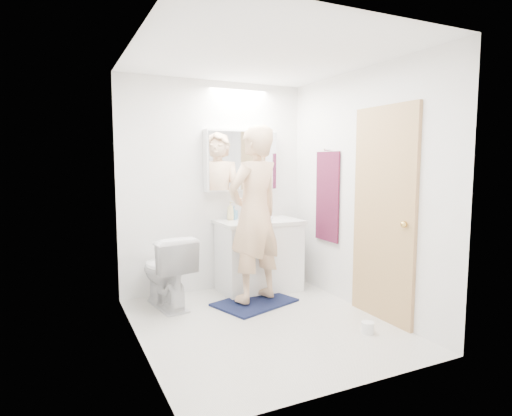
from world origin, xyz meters
TOP-DOWN VIEW (x-y plane):
  - floor at (0.00, 0.00)m, footprint 2.50×2.50m
  - ceiling at (0.00, 0.00)m, footprint 2.50×2.50m
  - wall_back at (0.00, 1.25)m, footprint 2.50×0.00m
  - wall_front at (0.00, -1.25)m, footprint 2.50×0.00m
  - wall_left at (-1.10, 0.00)m, footprint 0.00×2.50m
  - wall_right at (1.10, 0.00)m, footprint 0.00×2.50m
  - vanity_cabinet at (0.43, 0.96)m, footprint 0.90×0.55m
  - countertop at (0.43, 0.96)m, footprint 0.95×0.58m
  - sink_basin at (0.43, 0.99)m, footprint 0.36×0.36m
  - faucet at (0.43, 1.19)m, footprint 0.02×0.02m
  - medicine_cabinet at (0.30, 1.18)m, footprint 0.88×0.14m
  - mirror_panel at (0.30, 1.10)m, footprint 0.84×0.01m
  - toilet at (-0.68, 0.85)m, footprint 0.53×0.79m
  - bath_rug at (0.17, 0.54)m, footprint 0.93×0.77m
  - person at (0.17, 0.54)m, footprint 0.76×0.62m
  - door at (1.08, -0.35)m, footprint 0.04×0.80m
  - door_knob at (1.04, -0.65)m, footprint 0.06×0.06m
  - towel at (1.08, 0.55)m, footprint 0.02×0.42m
  - towel_hook at (1.07, 0.55)m, footprint 0.07×0.02m
  - soap_bottle_a at (0.14, 1.11)m, footprint 0.11×0.11m
  - soap_bottle_b at (0.19, 1.15)m, footprint 0.10×0.10m
  - toothbrush_cup at (0.62, 1.12)m, footprint 0.10×0.10m
  - toilet_paper_roll at (0.73, -0.58)m, footprint 0.11×0.11m

SIDE VIEW (x-z plane):
  - floor at x=0.00m, z-range 0.00..0.00m
  - bath_rug at x=0.17m, z-range 0.00..0.02m
  - toilet_paper_roll at x=0.73m, z-range 0.00..0.10m
  - toilet at x=-0.68m, z-range 0.00..0.75m
  - vanity_cabinet at x=0.43m, z-range 0.00..0.78m
  - countertop at x=0.43m, z-range 0.78..0.82m
  - sink_basin at x=0.43m, z-range 0.82..0.85m
  - toothbrush_cup at x=0.62m, z-range 0.82..0.90m
  - soap_bottle_b at x=0.19m, z-range 0.82..0.98m
  - faucet at x=0.43m, z-range 0.82..0.98m
  - soap_bottle_a at x=0.14m, z-range 0.82..1.03m
  - door_knob at x=1.04m, z-range 0.92..0.98m
  - person at x=0.17m, z-range 0.05..1.86m
  - door at x=1.08m, z-range 0.00..2.00m
  - towel at x=1.08m, z-range 0.60..1.60m
  - wall_back at x=0.00m, z-range -0.05..2.45m
  - wall_front at x=0.00m, z-range -0.05..2.45m
  - wall_left at x=-1.10m, z-range -0.05..2.45m
  - wall_right at x=1.10m, z-range -0.05..2.45m
  - medicine_cabinet at x=0.30m, z-range 1.15..1.85m
  - mirror_panel at x=0.30m, z-range 1.17..1.83m
  - towel_hook at x=1.07m, z-range 1.61..1.63m
  - ceiling at x=0.00m, z-range 2.40..2.40m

